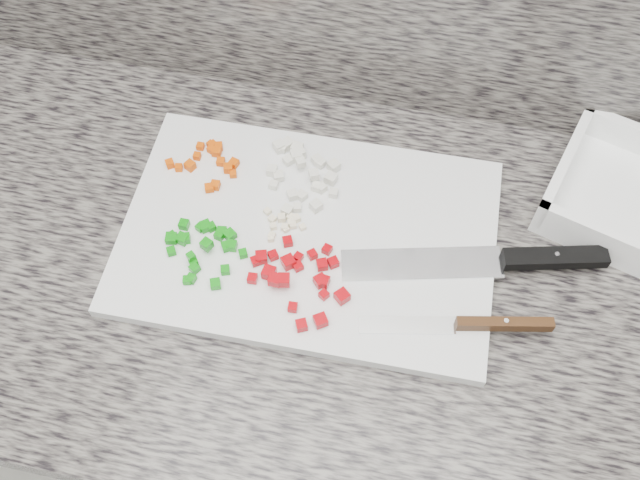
{
  "coord_description": "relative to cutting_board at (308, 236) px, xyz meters",
  "views": [
    {
      "loc": [
        0.07,
        1.0,
        1.71
      ],
      "look_at": [
        -0.02,
        1.46,
        0.94
      ],
      "focal_mm": 40.0,
      "sensor_mm": 36.0,
      "label": 1
    }
  ],
  "objects": [
    {
      "name": "chef_knife",
      "position": [
        0.26,
        0.01,
        0.01
      ],
      "size": [
        0.34,
        0.11,
        0.02
      ],
      "rotation": [
        0.0,
        0.0,
        0.24
      ],
      "color": "white",
      "rests_on": "cutting_board"
    },
    {
      "name": "garlic_pile",
      "position": [
        -0.03,
        0.0,
        0.01
      ],
      "size": [
        0.06,
        0.05,
        0.01
      ],
      "color": "beige",
      "rests_on": "cutting_board"
    },
    {
      "name": "green_pepper_pile",
      "position": [
        -0.13,
        -0.05,
        0.02
      ],
      "size": [
        0.11,
        0.1,
        0.02
      ],
      "color": "#0B800C",
      "rests_on": "cutting_board"
    },
    {
      "name": "cutting_board",
      "position": [
        0.0,
        0.0,
        0.0
      ],
      "size": [
        0.49,
        0.33,
        0.02
      ],
      "primitive_type": "cube",
      "rotation": [
        0.0,
        0.0,
        0.02
      ],
      "color": "silver",
      "rests_on": "countertop"
    },
    {
      "name": "red_pepper_pile",
      "position": [
        0.0,
        -0.07,
        0.02
      ],
      "size": [
        0.14,
        0.13,
        0.02
      ],
      "color": "#A50209",
      "rests_on": "cutting_board"
    },
    {
      "name": "countertop",
      "position": [
        0.04,
        -0.04,
        -0.03
      ],
      "size": [
        3.96,
        0.64,
        0.04
      ],
      "primitive_type": "cube",
      "color": "#66615A",
      "rests_on": "cabinet"
    },
    {
      "name": "carrot_pile",
      "position": [
        -0.16,
        0.08,
        0.01
      ],
      "size": [
        0.1,
        0.09,
        0.01
      ],
      "color": "#CF4904",
      "rests_on": "cutting_board"
    },
    {
      "name": "onion_pile",
      "position": [
        -0.03,
        0.09,
        0.02
      ],
      "size": [
        0.11,
        0.13,
        0.02
      ],
      "color": "silver",
      "rests_on": "cutting_board"
    },
    {
      "name": "paring_knife",
      "position": [
        0.23,
        -0.09,
        0.01
      ],
      "size": [
        0.23,
        0.06,
        0.02
      ],
      "rotation": [
        0.0,
        0.0,
        0.2
      ],
      "color": "white",
      "rests_on": "cutting_board"
    },
    {
      "name": "cabinet",
      "position": [
        0.04,
        -0.04,
        -0.48
      ],
      "size": [
        3.92,
        0.62,
        0.86
      ],
      "primitive_type": "cube",
      "color": "beige",
      "rests_on": "ground"
    }
  ]
}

